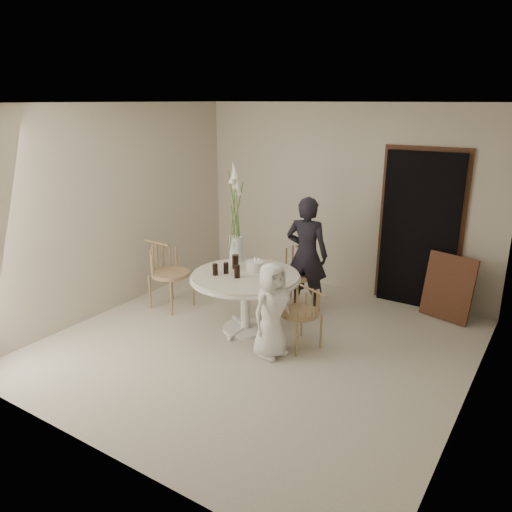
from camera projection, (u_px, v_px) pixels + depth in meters
The scene contains 18 objects.
ground at pixel (259, 345), 5.81m from camera, with size 4.50×4.50×0.00m, color beige.
room_shell at pixel (259, 208), 5.32m from camera, with size 4.50×4.50×4.50m.
doorway at pixel (419, 231), 6.66m from camera, with size 1.00×0.10×2.10m, color black.
door_trim at pixel (421, 226), 6.67m from camera, with size 1.12×0.03×2.22m, color brown.
table at pixel (245, 283), 6.01m from camera, with size 1.33×1.33×0.73m.
picture_frame at pixel (448, 288), 6.39m from camera, with size 0.64×0.04×0.86m, color brown.
chair_far at pixel (300, 266), 6.74m from camera, with size 0.54×0.58×0.89m.
chair_right at pixel (306, 309), 5.55m from camera, with size 0.56×0.54×0.78m.
chair_left at pixel (164, 265), 6.78m from camera, with size 0.56×0.52×0.89m.
girl at pixel (307, 255), 6.57m from camera, with size 0.57×0.37×1.55m, color black.
boy at pixel (272, 310), 5.42m from camera, with size 0.53×0.34×1.08m, color white.
birthday_cake at pixel (255, 266), 6.12m from camera, with size 0.22×0.22×0.16m.
cola_tumbler_a at pixel (215, 270), 5.93m from camera, with size 0.06×0.06×0.14m, color black.
cola_tumbler_b at pixel (237, 271), 5.84m from camera, with size 0.07×0.07×0.15m, color black.
cola_tumbler_c at pixel (226, 268), 5.99m from camera, with size 0.06×0.06×0.13m, color black.
cola_tumbler_d at pixel (235, 262), 6.16m from camera, with size 0.08×0.08×0.17m, color black.
plate_stack at pixel (274, 283), 5.61m from camera, with size 0.19×0.19×0.05m, color white.
flower_vase at pixel (236, 224), 6.33m from camera, with size 0.17×0.17×1.28m.
Camera 1 is at (2.81, -4.41, 2.73)m, focal length 35.00 mm.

